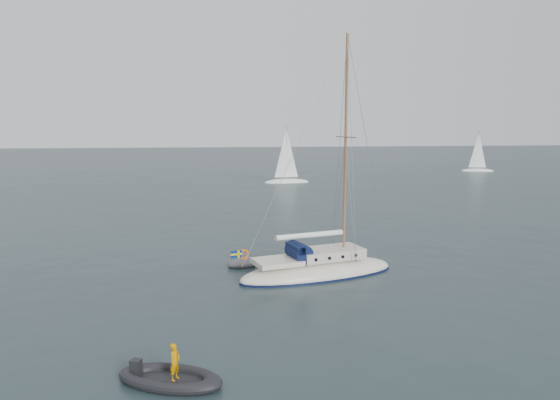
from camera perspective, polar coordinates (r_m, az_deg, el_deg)
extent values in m
plane|color=black|center=(32.74, 2.15, -7.88)|extent=(300.00, 300.00, 0.00)
ellipsoid|color=silver|center=(32.73, 3.96, -7.60)|extent=(9.80, 3.05, 1.63)
cube|color=beige|center=(32.58, 5.31, -5.65)|extent=(3.92, 2.07, 0.60)
cube|color=silver|center=(32.12, -0.64, -6.14)|extent=(2.61, 2.07, 0.27)
cylinder|color=#0D1638|center=(32.16, 1.78, -5.25)|extent=(1.04, 1.80, 1.04)
cube|color=#0D1638|center=(32.08, 1.40, -4.89)|extent=(0.49, 1.80, 0.44)
cylinder|color=brown|center=(31.86, 7.19, 5.34)|extent=(0.16, 0.16, 13.06)
cylinder|color=brown|center=(31.84, 7.21, 6.52)|extent=(0.05, 2.39, 0.05)
cylinder|color=brown|center=(32.08, 3.04, -3.71)|extent=(4.57, 0.11, 0.11)
cylinder|color=white|center=(32.07, 3.04, -3.62)|extent=(4.25, 0.30, 0.30)
cylinder|color=gray|center=(31.88, -3.77, -5.40)|extent=(0.04, 2.39, 0.04)
torus|color=#FF5C00|center=(32.51, -3.92, -5.13)|extent=(0.59, 0.11, 0.59)
cylinder|color=brown|center=(31.89, -4.45, -5.61)|extent=(0.03, 0.03, 0.98)
cube|color=navy|center=(31.80, -5.05, -5.05)|extent=(0.65, 0.02, 0.41)
cube|color=#E5D100|center=(31.80, -5.05, -5.05)|extent=(0.67, 0.03, 0.10)
cube|color=#E5D100|center=(31.81, -4.83, -5.04)|extent=(0.10, 0.03, 0.44)
cylinder|color=black|center=(33.33, 2.55, -5.30)|extent=(0.20, 0.07, 0.20)
cylinder|color=black|center=(31.33, 3.15, -6.20)|extent=(0.20, 0.07, 0.20)
cylinder|color=black|center=(33.47, 4.02, -5.25)|extent=(0.20, 0.07, 0.20)
cylinder|color=black|center=(31.48, 4.72, -6.14)|extent=(0.20, 0.07, 0.20)
cylinder|color=black|center=(33.64, 5.49, -5.20)|extent=(0.20, 0.07, 0.20)
cylinder|color=black|center=(31.66, 6.27, -6.08)|extent=(0.20, 0.07, 0.20)
cylinder|color=black|center=(33.83, 6.94, -5.15)|extent=(0.20, 0.07, 0.20)
cylinder|color=black|center=(31.86, 7.81, -6.02)|extent=(0.20, 0.07, 0.20)
cube|color=#515156|center=(34.86, -3.33, -6.67)|extent=(1.69, 0.70, 0.10)
cube|color=black|center=(20.50, -11.41, -17.97)|extent=(2.41, 1.01, 0.12)
cube|color=black|center=(20.52, -15.24, -17.11)|extent=(0.35, 0.35, 0.60)
imported|color=#C27C00|center=(20.18, -10.88, -16.18)|extent=(0.38, 0.52, 1.33)
ellipsoid|color=white|center=(103.07, 19.91, 2.86)|extent=(5.71, 1.90, 0.95)
cylinder|color=gray|center=(102.80, 20.01, 4.94)|extent=(0.10, 0.10, 6.66)
cone|color=white|center=(102.78, 19.99, 4.94)|extent=(3.04, 3.04, 6.18)
ellipsoid|color=white|center=(79.55, 0.70, 1.86)|extent=(6.60, 2.20, 1.10)
cylinder|color=gray|center=(79.16, 0.70, 4.98)|extent=(0.11, 0.11, 7.70)
cone|color=white|center=(79.16, 0.66, 4.98)|extent=(3.52, 3.52, 7.15)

